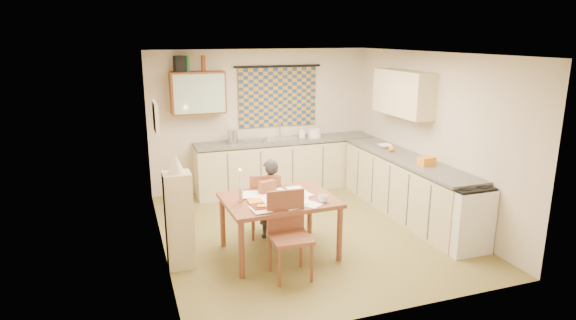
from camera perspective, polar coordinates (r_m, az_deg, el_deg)
name	(u,v)px	position (r m, az deg, el deg)	size (l,w,h in m)	color
floor	(306,231)	(7.03, 2.19, -8.40)	(4.00, 4.50, 0.02)	brown
ceiling	(308,53)	(6.47, 2.41, 12.60)	(4.00, 4.50, 0.02)	white
wall_back	(261,120)	(8.74, -3.16, 4.80)	(4.00, 0.02, 2.50)	beige
wall_front	(394,196)	(4.69, 12.50, -4.21)	(4.00, 0.02, 2.50)	beige
wall_left	(157,158)	(6.20, -15.24, 0.24)	(0.02, 4.50, 2.50)	beige
wall_right	(431,136)	(7.59, 16.57, 2.72)	(0.02, 4.50, 2.50)	beige
window_blind	(278,97)	(8.73, -1.22, 7.46)	(1.45, 0.03, 1.05)	navy
curtain_rod	(278,66)	(8.66, -1.19, 11.06)	(0.04, 0.04, 1.60)	black
wall_cabinet	(198,93)	(8.24, -10.63, 7.84)	(0.90, 0.34, 0.70)	#5C2C0F
wall_cabinet_glass	(200,94)	(8.07, -10.44, 7.72)	(0.84, 0.02, 0.64)	#99B2A5
upper_cabinet_right	(403,93)	(7.85, 13.47, 7.74)	(0.34, 1.30, 0.70)	#C5B386
framed_print	(155,117)	(6.51, -15.43, 4.93)	(0.04, 0.50, 0.40)	beige
print_canvas	(157,117)	(6.51, -15.21, 4.95)	(0.01, 0.42, 0.32)	#BBBAA8
counter_back	(287,165)	(8.73, -0.12, -0.55)	(3.30, 0.62, 0.92)	#C5B386
counter_right	(406,187)	(7.70, 13.81, -3.07)	(0.62, 2.95, 0.92)	#C5B386
stove	(463,217)	(6.69, 20.04, -6.38)	(0.57, 0.57, 0.88)	white
sink	(283,142)	(8.61, -0.63, 2.16)	(0.55, 0.45, 0.10)	silver
tap	(280,130)	(8.74, -0.99, 3.55)	(0.03, 0.03, 0.28)	silver
dish_rack	(254,140)	(8.44, -4.09, 2.36)	(0.35, 0.30, 0.06)	silver
kettle	(233,137)	(8.33, -6.58, 2.77)	(0.18, 0.18, 0.24)	silver
mixing_bowl	(314,133)	(8.79, 3.14, 3.20)	(0.24, 0.24, 0.16)	white
soap_bottle	(302,132)	(8.75, 1.63, 3.33)	(0.11, 0.11, 0.21)	white
bowl	(385,146)	(8.14, 11.39, 1.63)	(0.22, 0.22, 0.05)	white
orange_bag	(427,161)	(7.18, 16.11, -0.12)	(0.22, 0.16, 0.12)	orange
fruit_orange	(392,149)	(7.86, 12.18, 1.30)	(0.10, 0.10, 0.10)	orange
speaker	(179,64)	(8.16, -12.75, 11.06)	(0.16, 0.20, 0.26)	black
bottle_green	(187,64)	(8.18, -11.84, 11.11)	(0.07, 0.07, 0.26)	#195926
bottle_brown	(203,63)	(8.22, -10.01, 11.22)	(0.07, 0.07, 0.26)	#5C2C0F
dining_table	(279,226)	(6.18, -1.05, -7.79)	(1.40, 1.09, 0.75)	brown
chair_far	(266,216)	(6.75, -2.64, -6.69)	(0.52, 0.52, 0.92)	brown
chair_near	(290,251)	(5.66, 0.25, -10.76)	(0.47, 0.47, 0.99)	brown
person	(270,199)	(6.61, -2.12, -4.60)	(0.44, 0.31, 1.12)	black
shelf_stand	(179,220)	(5.92, -12.77, -7.00)	(0.32, 0.30, 1.18)	#C5B386
lampshade	(176,164)	(5.70, -13.16, -0.43)	(0.20, 0.20, 0.22)	beige
letter_rack	(267,187)	(6.24, -2.47, -3.19)	(0.22, 0.10, 0.16)	brown
mug	(323,199)	(5.90, 4.18, -4.61)	(0.14, 0.14, 0.09)	white
magazine	(252,208)	(5.70, -4.30, -5.69)	(0.20, 0.26, 0.02)	maroon
book	(249,203)	(5.86, -4.64, -5.12)	(0.18, 0.25, 0.02)	orange
orange_box	(262,207)	(5.70, -3.07, -5.59)	(0.12, 0.08, 0.04)	orange
eyeglasses	(299,204)	(5.82, 1.32, -5.24)	(0.13, 0.04, 0.02)	black
candle_holder	(241,195)	(5.91, -5.61, -4.17)	(0.06, 0.06, 0.18)	silver
candle	(240,179)	(5.88, -5.66, -2.21)	(0.02, 0.02, 0.22)	white
candle_flame	(240,170)	(5.82, -5.75, -1.15)	(0.02, 0.02, 0.02)	#FFCC66
papers	(283,198)	(6.03, -0.57, -4.50)	(0.93, 0.89, 0.02)	white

